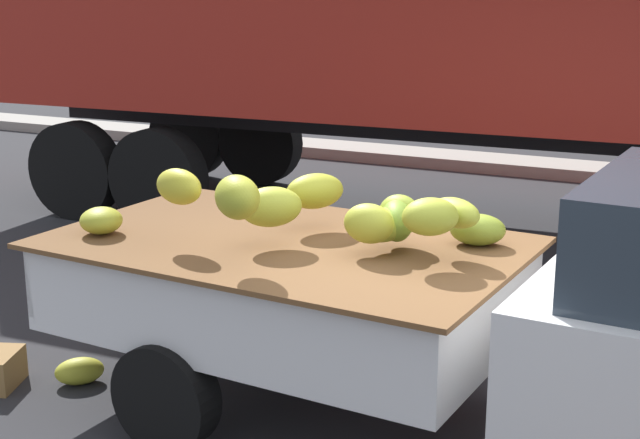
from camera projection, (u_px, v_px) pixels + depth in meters
curb_strip at (638, 176)px, 12.13m from camera, size 80.00×0.80×0.16m
pickup_truck at (612, 331)px, 4.60m from camera, size 4.99×2.04×1.70m
fallen_banana_bunch_near_tailgate at (80, 371)px, 6.06m from camera, size 0.37×0.37×0.18m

